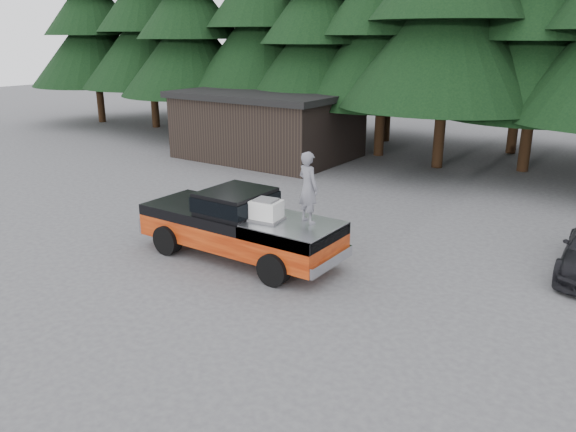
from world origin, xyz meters
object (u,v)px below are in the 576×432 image
Objects in this scene: air_compressor at (266,211)px; pickup_truck at (240,235)px; utility_building at (268,124)px; man_on_bed at (308,187)px.

pickup_truck is at bearing 164.17° from air_compressor.
pickup_truck is at bearing -56.91° from utility_building.
pickup_truck is 0.71× the size of utility_building.
man_on_bed is 14.67m from utility_building.
air_compressor is (1.05, -0.17, 0.92)m from pickup_truck.
utility_building is at bearing 123.09° from pickup_truck.
utility_building is at bearing -29.53° from man_on_bed.
utility_building is (-9.50, 11.16, -0.59)m from man_on_bed.
man_on_bed reaches higher than pickup_truck.
air_compressor is 1.27m from man_on_bed.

